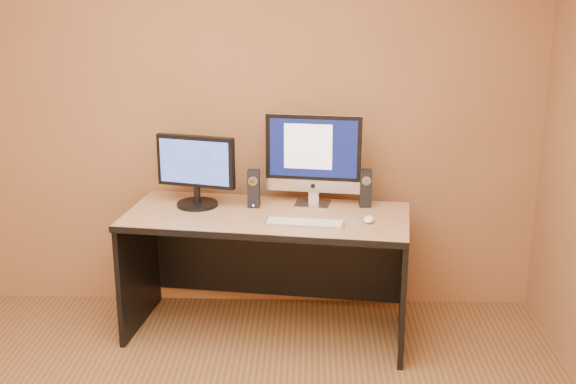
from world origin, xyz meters
The scene contains 10 objects.
walls centered at (0.00, 0.00, 1.30)m, with size 4.00×4.00×2.60m, color olive, non-canonical shape.
desk centered at (0.26, 1.53, 0.39)m, with size 1.69×0.74×0.78m, color tan, non-canonical shape.
imac centered at (0.54, 1.72, 1.07)m, with size 0.60×0.22×0.58m, color #B5B5BA, non-canonical shape.
second_monitor centered at (-0.18, 1.68, 1.00)m, with size 0.51×0.25×0.44m, color black, non-canonical shape.
speaker_left centered at (0.17, 1.67, 0.90)m, with size 0.07×0.08×0.23m, color black, non-canonical shape.
speaker_right centered at (0.86, 1.70, 0.90)m, with size 0.07×0.08×0.23m, color black, non-canonical shape.
keyboard centered at (0.49, 1.35, 0.79)m, with size 0.45×0.12×0.02m, color silver.
mouse centered at (0.86, 1.40, 0.80)m, with size 0.06×0.11×0.04m, color white.
cable_a centered at (0.56, 1.81, 0.78)m, with size 0.01×0.01×0.23m, color black.
cable_b centered at (0.51, 1.80, 0.78)m, with size 0.01×0.01×0.19m, color black.
Camera 1 is at (0.52, -2.55, 2.15)m, focal length 45.00 mm.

